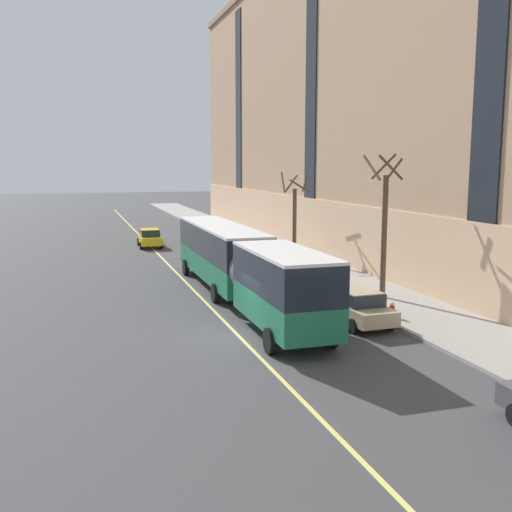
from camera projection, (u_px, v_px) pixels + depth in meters
name	position (u px, v px, depth m)	size (l,w,h in m)	color
ground_plane	(236.00, 337.00, 24.49)	(260.00, 260.00, 0.00)	#424244
sidewalk	(399.00, 304.00, 30.02)	(4.71, 160.00, 0.15)	#9E9B93
city_bus	(239.00, 262.00, 30.57)	(2.81, 20.37, 3.59)	#1E704C
parked_car_green_0	(293.00, 274.00, 34.26)	(1.95, 4.71, 1.56)	#23603D
parked_car_white_2	(209.00, 233.00, 54.53)	(1.93, 4.67, 1.56)	silver
parked_car_white_4	(249.00, 253.00, 42.37)	(2.00, 4.72, 1.56)	silver
parked_car_champagne_5	(357.00, 307.00, 26.42)	(2.07, 4.42, 1.56)	#BCAD89
parked_car_green_6	(230.00, 242.00, 48.21)	(2.04, 4.63, 1.56)	#23603D
taxi_cab	(150.00, 238.00, 51.04)	(2.01, 4.27, 1.56)	yellow
street_tree_mid_block	(384.00, 224.00, 30.69)	(1.72, 1.74, 7.43)	brown
street_tree_far_uptown	(294.00, 216.00, 43.02)	(2.01, 1.97, 6.31)	brown
fire_hydrant	(392.00, 310.00, 27.03)	(0.42, 0.24, 0.72)	red
lane_centerline	(222.00, 319.00, 27.37)	(0.16, 140.00, 0.01)	#E0D66B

